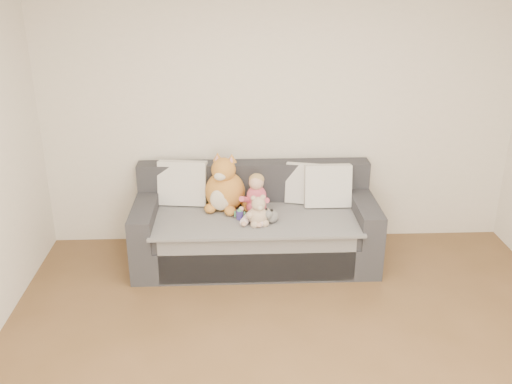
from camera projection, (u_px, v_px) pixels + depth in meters
room_shell at (308, 198)px, 3.43m from camera, size 5.00×5.00×5.00m
sofa at (255, 228)px, 5.31m from camera, size 2.20×0.94×0.85m
cushion_left at (183, 183)px, 5.36m from camera, size 0.48×0.26×0.43m
cushion_right_back at (308, 183)px, 5.40m from camera, size 0.45×0.28×0.40m
cushion_right_front at (328, 186)px, 5.32m from camera, size 0.43×0.20×0.41m
toddler at (256, 199)px, 5.12m from camera, size 0.27×0.40×0.39m
plush_cat at (225, 188)px, 5.24m from camera, size 0.43×0.39×0.56m
teddy_bear at (258, 213)px, 4.96m from camera, size 0.22×0.17×0.28m
plush_cow at (271, 216)px, 5.02m from camera, size 0.13×0.19×0.15m
sippy_cup at (240, 213)px, 5.08m from camera, size 0.10×0.07×0.11m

